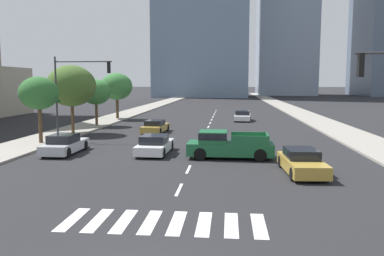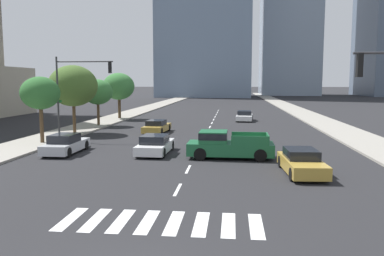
# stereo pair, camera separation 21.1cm
# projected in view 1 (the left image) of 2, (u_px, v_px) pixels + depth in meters

# --- Properties ---
(sidewalk_east) EXTENTS (4.00, 260.00, 0.15)m
(sidewalk_east) POSITION_uv_depth(u_px,v_px,m) (340.00, 131.00, 36.90)
(sidewalk_east) COLOR gray
(sidewalk_east) RESTS_ON ground
(sidewalk_west) EXTENTS (4.00, 260.00, 0.15)m
(sidewalk_west) POSITION_uv_depth(u_px,v_px,m) (82.00, 128.00, 39.29)
(sidewalk_west) COLOR gray
(sidewalk_west) RESTS_ON ground
(crosswalk_near) EXTENTS (6.75, 2.29, 0.01)m
(crosswalk_near) POSITION_uv_depth(u_px,v_px,m) (164.00, 222.00, 12.94)
(crosswalk_near) COLOR silver
(crosswalk_near) RESTS_ON ground
(lane_divider_center) EXTENTS (0.14, 50.00, 0.01)m
(lane_divider_center) POSITION_uv_depth(u_px,v_px,m) (208.00, 127.00, 40.62)
(lane_divider_center) COLOR silver
(lane_divider_center) RESTS_ON ground
(pickup_truck) EXTENTS (5.25, 2.10, 1.67)m
(pickup_truck) POSITION_uv_depth(u_px,v_px,m) (226.00, 145.00, 23.87)
(pickup_truck) COLOR #1E6038
(pickup_truck) RESTS_ON ground
(sedan_white_0) EXTENTS (1.94, 4.37, 1.25)m
(sedan_white_0) POSITION_uv_depth(u_px,v_px,m) (155.00, 145.00, 25.35)
(sedan_white_0) COLOR silver
(sedan_white_0) RESTS_ON ground
(sedan_gold_1) EXTENTS (2.03, 4.47, 1.19)m
(sedan_gold_1) POSITION_uv_depth(u_px,v_px,m) (155.00, 127.00, 35.88)
(sedan_gold_1) COLOR #B28E38
(sedan_gold_1) RESTS_ON ground
(sedan_gold_2) EXTENTS (2.00, 4.47, 1.25)m
(sedan_gold_2) POSITION_uv_depth(u_px,v_px,m) (302.00, 162.00, 19.84)
(sedan_gold_2) COLOR #B28E38
(sedan_gold_2) RESTS_ON ground
(sedan_silver_3) EXTENTS (1.77, 4.29, 1.29)m
(sedan_silver_3) POSITION_uv_depth(u_px,v_px,m) (65.00, 145.00, 25.42)
(sedan_silver_3) COLOR #B7BABF
(sedan_silver_3) RESTS_ON ground
(sedan_white_4) EXTENTS (2.16, 4.42, 1.21)m
(sedan_white_4) POSITION_uv_depth(u_px,v_px,m) (243.00, 116.00, 47.02)
(sedan_white_4) COLOR silver
(sedan_white_4) RESTS_ON ground
(traffic_signal_far) EXTENTS (4.87, 0.28, 6.50)m
(traffic_signal_far) POSITION_uv_depth(u_px,v_px,m) (76.00, 83.00, 30.43)
(traffic_signal_far) COLOR #333335
(traffic_signal_far) RESTS_ON sidewalk_west
(street_tree_nearest) EXTENTS (2.87, 2.87, 4.93)m
(street_tree_nearest) POSITION_uv_depth(u_px,v_px,m) (39.00, 93.00, 28.68)
(street_tree_nearest) COLOR #4C3823
(street_tree_nearest) RESTS_ON sidewalk_west
(street_tree_second) EXTENTS (4.32, 4.32, 6.02)m
(street_tree_second) POSITION_uv_depth(u_px,v_px,m) (71.00, 86.00, 34.59)
(street_tree_second) COLOR #4C3823
(street_tree_second) RESTS_ON sidewalk_west
(street_tree_third) EXTENTS (3.14, 3.14, 4.81)m
(street_tree_third) POSITION_uv_depth(u_px,v_px,m) (96.00, 92.00, 40.96)
(street_tree_third) COLOR #4C3823
(street_tree_third) RESTS_ON sidewalk_west
(street_tree_fourth) EXTENTS (3.94, 3.94, 5.67)m
(street_tree_fourth) POSITION_uv_depth(u_px,v_px,m) (117.00, 86.00, 48.45)
(street_tree_fourth) COLOR #4C3823
(street_tree_fourth) RESTS_ON sidewalk_west
(street_tree_fifth) EXTENTS (2.85, 2.85, 5.40)m
(street_tree_fifth) POSITION_uv_depth(u_px,v_px,m) (117.00, 85.00, 48.72)
(street_tree_fifth) COLOR #4C3823
(street_tree_fifth) RESTS_ON sidewalk_west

